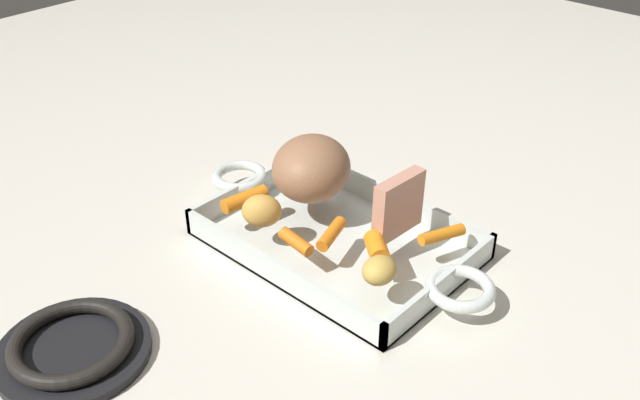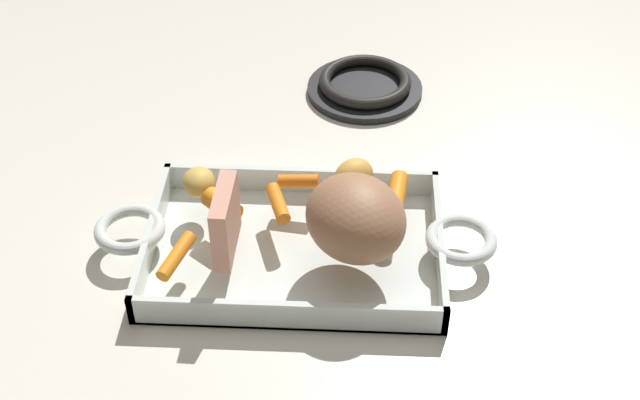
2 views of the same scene
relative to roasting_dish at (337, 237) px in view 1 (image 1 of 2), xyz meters
The scene contains 12 objects.
ground_plane 0.01m from the roasting_dish, ahead, with size 2.29×2.29×0.00m, color silver.
roasting_dish is the anchor object (origin of this frame).
pork_roast 0.09m from the roasting_dish, 19.90° to the right, with size 0.11×0.10×0.08m, color #946647.
roast_slice_thin 0.10m from the roasting_dish, 154.89° to the right, with size 0.02×0.07×0.07m, color tan.
baby_carrot_short 0.05m from the roasting_dish, 120.84° to the left, with size 0.02×0.02×0.05m, color orange.
baby_carrot_southeast 0.12m from the roasting_dish, 25.54° to the left, with size 0.02×0.02×0.06m, color orange.
baby_carrot_northwest 0.09m from the roasting_dish, 163.81° to the left, with size 0.02×0.02×0.04m, color orange.
baby_carrot_southwest 0.13m from the roasting_dish, 155.35° to the right, with size 0.01×0.01×0.06m, color orange.
baby_carrot_northeast 0.08m from the roasting_dish, 87.48° to the left, with size 0.02×0.02×0.04m, color orange.
potato_corner 0.10m from the roasting_dish, 47.81° to the left, with size 0.05×0.04×0.04m, color gold.
potato_near_roast 0.13m from the roasting_dish, 152.53° to the left, with size 0.04×0.04×0.03m, color gold.
stove_burner_rear 0.33m from the roasting_dish, 77.25° to the left, with size 0.16×0.16×0.03m.
Camera 1 is at (-0.46, 0.54, 0.52)m, focal length 39.77 mm.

